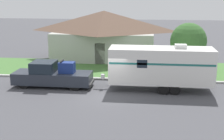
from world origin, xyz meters
The scene contains 8 objects.
ground_plane centered at (0.00, 0.00, 0.00)m, with size 120.00×120.00×0.00m, color #47474C.
curb_strip centered at (0.00, 3.75, 0.07)m, with size 80.00×0.30×0.14m.
lawn_strip centered at (0.00, 7.40, 0.01)m, with size 80.00×7.00×0.03m.
house_across_street centered at (-1.96, 12.05, 2.61)m, with size 11.16×6.53×5.04m.
pickup_truck centered at (-4.43, 1.46, 0.85)m, with size 5.96×1.92×2.02m.
travel_trailer centered at (3.64, 1.46, 1.84)m, with size 8.52×2.22×3.39m.
mailbox centered at (-4.35, 4.35, 1.00)m, with size 0.48×0.20×1.30m.
tree_in_yard centered at (6.02, 5.90, 2.95)m, with size 3.03×3.03×4.48m.
Camera 1 is at (2.67, -20.47, 6.98)m, focal length 50.00 mm.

